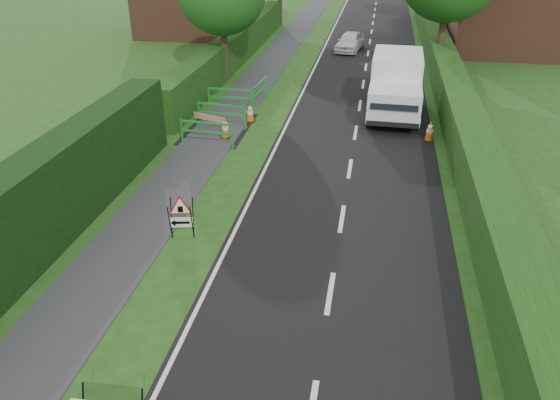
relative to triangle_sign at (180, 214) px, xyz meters
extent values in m
plane|color=#244614|center=(1.68, -2.72, -0.75)|extent=(120.00, 120.00, 0.00)
cube|color=black|center=(4.18, 32.28, -0.74)|extent=(6.00, 90.00, 0.02)
cube|color=#2D2D30|center=(-1.32, 32.28, -0.74)|extent=(2.00, 90.00, 0.02)
cube|color=black|center=(-3.32, -2.72, -0.75)|extent=(1.10, 18.00, 2.50)
cube|color=#14380F|center=(-3.32, 19.28, -0.75)|extent=(1.00, 24.00, 1.80)
cube|color=#14380F|center=(8.18, 13.28, -0.75)|extent=(1.20, 50.00, 1.50)
cube|color=brown|center=(12.68, 25.28, 2.00)|extent=(7.00, 7.00, 5.50)
cylinder|color=#2D2116|center=(-2.92, 15.28, 0.56)|extent=(0.36, 0.36, 2.62)
cylinder|color=#2D2116|center=(8.08, 19.28, 0.74)|extent=(0.36, 0.36, 2.97)
cylinder|color=#2D2116|center=(-2.92, 31.28, 0.65)|extent=(0.36, 0.36, 2.80)
cylinder|color=#2D2116|center=(8.08, 35.28, 0.48)|extent=(0.36, 0.36, 2.45)
cylinder|color=black|center=(-0.22, -0.17, -0.19)|extent=(0.10, 0.33, 1.08)
cylinder|color=black|center=(-0.28, 0.09, -0.19)|extent=(0.10, 0.33, 1.08)
cylinder|color=black|center=(0.34, -0.05, -0.19)|extent=(0.10, 0.33, 1.08)
cylinder|color=black|center=(0.29, 0.22, -0.19)|extent=(0.10, 0.33, 1.08)
cube|color=white|center=(0.04, 0.00, -0.27)|extent=(0.59, 0.15, 0.29)
cube|color=black|center=(0.04, -0.01, -0.27)|extent=(0.42, 0.10, 0.07)
cone|color=black|center=(-0.19, -0.06, -0.27)|extent=(0.17, 0.20, 0.17)
cube|color=black|center=(0.04, -0.01, 0.14)|extent=(0.13, 0.04, 0.17)
cube|color=silver|center=(5.67, 12.23, 0.68)|extent=(2.15, 3.38, 1.99)
cube|color=silver|center=(5.60, 9.70, 0.29)|extent=(2.12, 2.20, 1.22)
cube|color=black|center=(5.58, 8.67, 0.59)|extent=(1.82, 0.28, 0.56)
cube|color=yellow|center=(4.60, 11.29, -0.11)|extent=(0.16, 5.11, 0.25)
cube|color=yellow|center=(6.69, 11.23, -0.11)|extent=(0.16, 5.11, 0.25)
cube|color=black|center=(5.58, 8.68, -0.25)|extent=(2.03, 0.18, 0.21)
cylinder|color=black|center=(4.67, 9.67, -0.34)|extent=(0.27, 0.83, 0.83)
cylinder|color=black|center=(6.53, 9.62, -0.34)|extent=(0.27, 0.83, 0.83)
cylinder|color=black|center=(4.76, 13.00, -0.34)|extent=(0.27, 0.83, 0.83)
cylinder|color=black|center=(6.62, 12.95, -0.34)|extent=(0.27, 0.83, 0.83)
cube|color=black|center=(6.99, 8.46, -0.73)|extent=(0.38, 0.38, 0.04)
cone|color=orange|center=(6.99, 8.46, -0.33)|extent=(0.32, 0.32, 0.75)
cylinder|color=white|center=(6.99, 8.46, -0.37)|extent=(0.25, 0.25, 0.14)
cylinder|color=white|center=(6.99, 8.46, -0.18)|extent=(0.17, 0.17, 0.10)
cube|color=black|center=(6.39, 11.49, -0.73)|extent=(0.38, 0.38, 0.04)
cone|color=orange|center=(6.39, 11.49, -0.33)|extent=(0.32, 0.32, 0.75)
cylinder|color=white|center=(6.39, 11.49, -0.37)|extent=(0.25, 0.25, 0.14)
cylinder|color=white|center=(6.39, 11.49, -0.18)|extent=(0.17, 0.17, 0.10)
cube|color=black|center=(6.58, 12.68, -0.73)|extent=(0.38, 0.38, 0.04)
cone|color=orange|center=(6.58, 12.68, -0.33)|extent=(0.32, 0.32, 0.75)
cylinder|color=white|center=(6.58, 12.68, -0.37)|extent=(0.25, 0.25, 0.14)
cylinder|color=white|center=(6.58, 12.68, -0.18)|extent=(0.17, 0.17, 0.10)
cube|color=black|center=(-0.80, 7.41, -0.73)|extent=(0.38, 0.38, 0.04)
cone|color=orange|center=(-0.80, 7.41, -0.33)|extent=(0.32, 0.32, 0.75)
cylinder|color=white|center=(-0.80, 7.41, -0.37)|extent=(0.25, 0.25, 0.14)
cylinder|color=white|center=(-0.80, 7.41, -0.18)|extent=(0.17, 0.17, 0.10)
cube|color=black|center=(-0.26, 9.39, -0.73)|extent=(0.38, 0.38, 0.04)
cone|color=orange|center=(-0.26, 9.39, -0.33)|extent=(0.32, 0.32, 0.75)
cylinder|color=white|center=(-0.26, 9.39, -0.37)|extent=(0.25, 0.25, 0.14)
cylinder|color=white|center=(-0.26, 9.39, -0.18)|extent=(0.17, 0.17, 0.10)
cube|color=#178326|center=(-2.22, 6.48, -0.25)|extent=(0.05, 0.05, 1.00)
cube|color=#178326|center=(-0.22, 6.35, -0.25)|extent=(0.05, 0.05, 1.00)
cube|color=#178326|center=(-1.22, 6.42, 0.17)|extent=(2.00, 0.18, 0.08)
cube|color=#178326|center=(-1.22, 6.42, -0.20)|extent=(2.00, 0.18, 0.08)
cube|color=#178326|center=(-2.22, 6.48, -0.73)|extent=(0.08, 0.35, 0.04)
cube|color=#178326|center=(-0.22, 6.35, -0.73)|extent=(0.08, 0.35, 0.04)
cube|color=#178326|center=(-2.24, 8.65, -0.25)|extent=(0.05, 0.05, 1.00)
cube|color=#178326|center=(-0.25, 8.48, -0.25)|extent=(0.05, 0.05, 1.00)
cube|color=#178326|center=(-1.24, 8.57, 0.17)|extent=(2.00, 0.22, 0.08)
cube|color=#178326|center=(-1.24, 8.57, -0.20)|extent=(2.00, 0.22, 0.08)
cube|color=#178326|center=(-2.24, 8.65, -0.73)|extent=(0.09, 0.35, 0.04)
cube|color=#178326|center=(-0.25, 8.48, -0.73)|extent=(0.09, 0.35, 0.04)
cube|color=#178326|center=(-2.45, 10.74, -0.25)|extent=(0.05, 0.05, 1.00)
cube|color=#178326|center=(-0.45, 10.72, -0.25)|extent=(0.05, 0.05, 1.00)
cube|color=#178326|center=(-1.45, 10.73, 0.17)|extent=(2.00, 0.07, 0.08)
cube|color=#178326|center=(-1.45, 10.73, -0.20)|extent=(2.00, 0.07, 0.08)
cube|color=#178326|center=(-2.45, 10.74, -0.73)|extent=(0.06, 0.35, 0.04)
cube|color=#178326|center=(-0.45, 10.72, -0.73)|extent=(0.06, 0.35, 0.04)
cube|color=#178326|center=(-0.43, 10.93, -0.25)|extent=(0.05, 0.05, 1.00)
cube|color=#178326|center=(-0.28, 12.93, -0.25)|extent=(0.05, 0.05, 1.00)
cube|color=#178326|center=(-0.36, 11.93, 0.17)|extent=(0.20, 2.00, 0.08)
cube|color=#178326|center=(-0.36, 11.93, -0.20)|extent=(0.20, 2.00, 0.08)
cube|color=#178326|center=(-0.43, 10.93, -0.73)|extent=(0.35, 0.09, 0.04)
cube|color=#178326|center=(-0.28, 12.93, -0.73)|extent=(0.35, 0.09, 0.04)
cube|color=red|center=(-1.69, 8.27, -0.75)|extent=(1.43, 0.54, 0.25)
imported|color=silver|center=(2.98, 23.30, -0.17)|extent=(1.93, 3.59, 1.16)
camera|label=1|loc=(4.82, -11.87, 7.04)|focal=35.00mm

